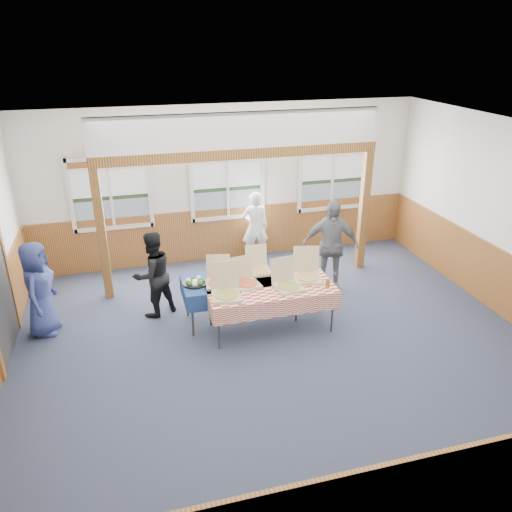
{
  "coord_description": "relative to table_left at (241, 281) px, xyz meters",
  "views": [
    {
      "loc": [
        -2.03,
        -6.19,
        4.41
      ],
      "look_at": [
        -0.07,
        1.0,
        1.08
      ],
      "focal_mm": 35.0,
      "sensor_mm": 36.0,
      "label": 1
    }
  ],
  "objects": [
    {
      "name": "window_left",
      "position": [
        -1.95,
        2.55,
        0.98
      ],
      "size": [
        1.56,
        0.1,
        1.46
      ],
      "color": "silver",
      "rests_on": "wall_back"
    },
    {
      "name": "wall_back",
      "position": [
        0.35,
        2.59,
        0.9
      ],
      "size": [
        8.0,
        0.0,
        8.0
      ],
      "primitive_type": "plane",
      "rotation": [
        1.57,
        0.0,
        0.0
      ],
      "color": "silver",
      "rests_on": "floor"
    },
    {
      "name": "man_blue",
      "position": [
        -3.14,
        0.42,
        0.07
      ],
      "size": [
        0.63,
        0.84,
        1.55
      ],
      "primitive_type": "imported",
      "rotation": [
        0.0,
        0.0,
        1.38
      ],
      "color": "navy",
      "rests_on": "floor"
    },
    {
      "name": "pizza_box_f",
      "position": [
        1.04,
        -0.3,
        0.12
      ],
      "size": [
        0.54,
        0.61,
        0.47
      ],
      "rotation": [
        0.0,
        0.0,
        -0.23
      ],
      "color": "beige",
      "rests_on": "table_right"
    },
    {
      "name": "drink_glass",
      "position": [
        1.23,
        -0.69,
        0.13
      ],
      "size": [
        0.07,
        0.07,
        0.15
      ],
      "primitive_type": "cylinder",
      "color": "#8E5417",
      "rests_on": "table_right"
    },
    {
      "name": "pizza_box_b",
      "position": [
        0.35,
        0.16,
        0.12
      ],
      "size": [
        0.38,
        0.46,
        0.4
      ],
      "rotation": [
        0.0,
        0.0,
        -0.02
      ],
      "color": "beige",
      "rests_on": "table_left"
    },
    {
      "name": "pizza_box_d",
      "position": [
        0.03,
        -0.25,
        0.12
      ],
      "size": [
        0.45,
        0.52,
        0.41
      ],
      "rotation": [
        0.0,
        0.0,
        0.17
      ],
      "color": "beige",
      "rests_on": "table_right"
    },
    {
      "name": "table_left",
      "position": [
        0.0,
        0.0,
        0.0
      ],
      "size": [
        1.92,
        0.86,
        0.76
      ],
      "rotation": [
        0.0,
        0.0,
        0.01
      ],
      "color": "#2F2F2F",
      "rests_on": "floor"
    },
    {
      "name": "wainscot_front",
      "position": [
        0.35,
        -4.39,
        -0.15
      ],
      "size": [
        7.98,
        0.05,
        1.1
      ],
      "primitive_type": "cube",
      "color": "brown",
      "rests_on": "floor"
    },
    {
      "name": "table_right",
      "position": [
        0.38,
        -0.44,
        0.0
      ],
      "size": [
        2.08,
        1.03,
        0.76
      ],
      "rotation": [
        0.0,
        0.0,
        0.07
      ],
      "color": "#2F2F2F",
      "rests_on": "floor"
    },
    {
      "name": "post_right",
      "position": [
        2.85,
        1.39,
        0.5
      ],
      "size": [
        0.15,
        0.15,
        2.4
      ],
      "primitive_type": "cube",
      "color": "#5C2E14",
      "rests_on": "floor"
    },
    {
      "name": "post_left",
      "position": [
        -2.15,
        1.39,
        0.5
      ],
      "size": [
        0.15,
        0.15,
        2.4
      ],
      "primitive_type": "cube",
      "color": "#5C2E14",
      "rests_on": "floor"
    },
    {
      "name": "wainscot_back",
      "position": [
        0.35,
        2.56,
        -0.15
      ],
      "size": [
        7.98,
        0.05,
        1.1
      ],
      "primitive_type": "cube",
      "color": "brown",
      "rests_on": "floor"
    },
    {
      "name": "person_grey",
      "position": [
        1.83,
        0.62,
        0.17
      ],
      "size": [
        1.11,
        0.72,
        1.75
      ],
      "primitive_type": "imported",
      "rotation": [
        0.0,
        0.0,
        -0.31
      ],
      "color": "slate",
      "rests_on": "floor"
    },
    {
      "name": "window_right",
      "position": [
        2.65,
        2.55,
        0.98
      ],
      "size": [
        1.56,
        0.1,
        1.46
      ],
      "color": "silver",
      "rests_on": "wall_back"
    },
    {
      "name": "ceiling",
      "position": [
        0.35,
        -0.91,
        2.5
      ],
      "size": [
        8.0,
        8.0,
        0.0
      ],
      "primitive_type": "plane",
      "rotation": [
        3.14,
        0.0,
        0.0
      ],
      "color": "white",
      "rests_on": "wall_back"
    },
    {
      "name": "wainscot_right",
      "position": [
        4.32,
        -0.91,
        -0.15
      ],
      "size": [
        0.05,
        6.98,
        1.1
      ],
      "primitive_type": "cube",
      "color": "brown",
      "rests_on": "floor"
    },
    {
      "name": "pizza_box_c",
      "position": [
        -0.36,
        -0.54,
        0.12
      ],
      "size": [
        0.5,
        0.58,
        0.47
      ],
      "rotation": [
        0.0,
        0.0,
        -0.15
      ],
      "color": "beige",
      "rests_on": "table_right"
    },
    {
      "name": "window_mid",
      "position": [
        0.35,
        2.55,
        0.98
      ],
      "size": [
        1.56,
        0.1,
        1.46
      ],
      "color": "silver",
      "rests_on": "wall_back"
    },
    {
      "name": "veggie_tray",
      "position": [
        -0.75,
        0.0,
        0.09
      ],
      "size": [
        0.41,
        0.41,
        0.09
      ],
      "color": "black",
      "rests_on": "table_left"
    },
    {
      "name": "woman_black",
      "position": [
        -1.38,
        0.54,
        0.05
      ],
      "size": [
        0.91,
        0.84,
        1.5
      ],
      "primitive_type": "imported",
      "rotation": [
        0.0,
        0.0,
        3.63
      ],
      "color": "black",
      "rests_on": "floor"
    },
    {
      "name": "floor",
      "position": [
        0.35,
        -0.91,
        -0.7
      ],
      "size": [
        8.0,
        8.0,
        0.0
      ],
      "primitive_type": "plane",
      "color": "#272E40",
      "rests_on": "ground"
    },
    {
      "name": "wall_front",
      "position": [
        0.35,
        -4.41,
        0.9
      ],
      "size": [
        8.0,
        0.0,
        8.0
      ],
      "primitive_type": "plane",
      "rotation": [
        -1.57,
        0.0,
        0.0
      ],
      "color": "silver",
      "rests_on": "floor"
    },
    {
      "name": "pizza_box_a",
      "position": [
        -0.39,
        -0.11,
        0.12
      ],
      "size": [
        0.46,
        0.53,
        0.42
      ],
      "rotation": [
        0.0,
        0.0,
        -0.19
      ],
      "color": "beige",
      "rests_on": "table_left"
    },
    {
      "name": "pizza_box_e",
      "position": [
        0.63,
        -0.52,
        0.12
      ],
      "size": [
        0.45,
        0.53,
        0.43
      ],
      "rotation": [
        0.0,
        0.0,
        0.13
      ],
      "color": "beige",
      "rests_on": "table_right"
    },
    {
      "name": "woman_white",
      "position": [
        0.83,
        2.19,
        0.06
      ],
      "size": [
        0.58,
        0.4,
        1.53
      ],
      "primitive_type": "imported",
      "rotation": [
        0.0,
        0.0,
        3.08
      ],
      "color": "silver",
      "rests_on": "floor"
    },
    {
      "name": "cross_beam",
      "position": [
        0.35,
        1.39,
        1.79
      ],
      "size": [
        5.15,
        0.18,
        0.18
      ],
      "primitive_type": "cube",
      "color": "#5C2E14",
      "rests_on": "post_left"
    }
  ]
}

